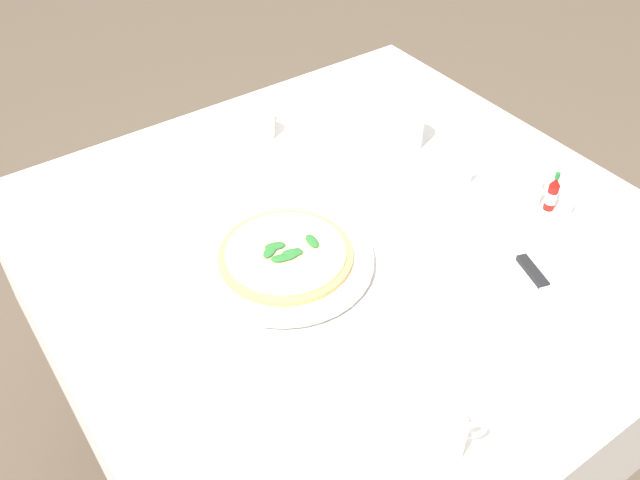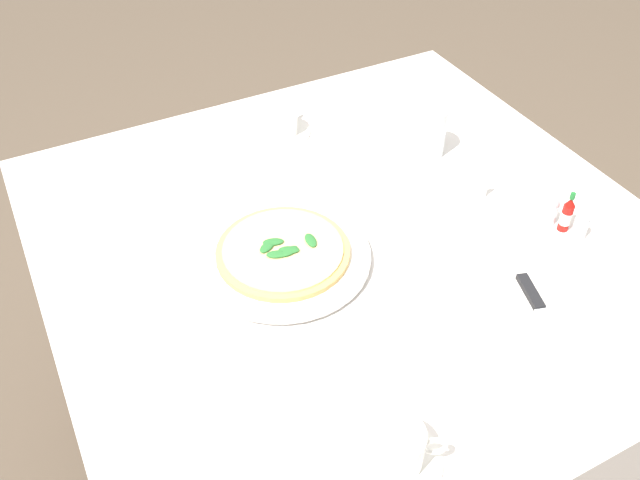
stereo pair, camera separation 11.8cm
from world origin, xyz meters
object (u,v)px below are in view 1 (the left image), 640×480
object	(u,v)px
coffee_cup_far_right	(257,126)
dinner_knife	(549,293)
hot_sauce_bottle	(552,194)
pepper_shaker	(536,192)
pizza_plate	(286,260)
salt_shaker	(567,204)
pizza	(286,254)
coffee_cup_right_edge	(436,438)
water_glass_center_back	(406,127)
menu_card	(452,177)
napkin_folded	(546,297)

from	to	relation	value
coffee_cup_far_right	dinner_knife	bearing A→B (deg)	11.04
hot_sauce_bottle	pepper_shaker	size ratio (longest dim) A/B	1.48
pizza_plate	salt_shaker	bearing A→B (deg)	69.56
pizza	coffee_cup_far_right	distance (m)	0.40
pizza	dinner_knife	size ratio (longest dim) A/B	1.20
coffee_cup_right_edge	coffee_cup_far_right	world-z (taller)	coffee_cup_right_edge
coffee_cup_right_edge	hot_sauce_bottle	world-z (taller)	hot_sauce_bottle
coffee_cup_right_edge	water_glass_center_back	world-z (taller)	water_glass_center_back
pizza	menu_card	bearing A→B (deg)	88.96
pizza_plate	napkin_folded	size ratio (longest dim) A/B	1.22
pizza_plate	dinner_knife	world-z (taller)	dinner_knife
pizza	water_glass_center_back	bearing A→B (deg)	111.87
coffee_cup_right_edge	napkin_folded	xyz separation A→B (m)	(-0.10, 0.33, -0.02)
salt_shaker	dinner_knife	bearing A→B (deg)	-56.68
pepper_shaker	hot_sauce_bottle	bearing A→B (deg)	19.65
water_glass_center_back	coffee_cup_far_right	bearing A→B (deg)	-130.17
coffee_cup_right_edge	hot_sauce_bottle	xyz separation A→B (m)	(-0.25, 0.52, 0.00)
pizza_plate	pepper_shaker	bearing A→B (deg)	74.82
coffee_cup_right_edge	water_glass_center_back	bearing A→B (deg)	142.70
pizza_plate	dinner_knife	size ratio (longest dim) A/B	1.57
coffee_cup_right_edge	salt_shaker	distance (m)	0.58
water_glass_center_back	salt_shaker	xyz separation A→B (m)	(0.35, 0.09, -0.02)
dinner_knife	menu_card	size ratio (longest dim) A/B	2.17
napkin_folded	hot_sauce_bottle	world-z (taller)	hot_sauce_bottle
coffee_cup_far_right	pepper_shaker	size ratio (longest dim) A/B	2.31
pizza	menu_card	world-z (taller)	menu_card
dinner_knife	pepper_shaker	bearing A→B (deg)	153.05
salt_shaker	menu_card	bearing A→B (deg)	-145.85
napkin_folded	menu_card	xyz separation A→B (m)	(-0.31, 0.08, 0.02)
water_glass_center_back	pepper_shaker	world-z (taller)	water_glass_center_back
water_glass_center_back	menu_card	xyz separation A→B (m)	(0.17, -0.03, -0.01)
salt_shaker	water_glass_center_back	bearing A→B (deg)	-164.87
pizza	water_glass_center_back	size ratio (longest dim) A/B	2.21
coffee_cup_far_right	pepper_shaker	distance (m)	0.59
pizza	salt_shaker	world-z (taller)	salt_shaker
pizza	menu_card	distance (m)	0.38
coffee_cup_right_edge	water_glass_center_back	size ratio (longest dim) A/B	1.24
pizza_plate	coffee_cup_right_edge	world-z (taller)	coffee_cup_right_edge
napkin_folded	water_glass_center_back	bearing A→B (deg)	-175.86
menu_card	pizza_plate	bearing A→B (deg)	-168.05
napkin_folded	hot_sauce_bottle	xyz separation A→B (m)	(-0.16, 0.19, 0.02)
coffee_cup_far_right	pepper_shaker	bearing A→B (deg)	32.45
coffee_cup_right_edge	salt_shaker	xyz separation A→B (m)	(-0.23, 0.53, -0.01)
coffee_cup_far_right	salt_shaker	xyz separation A→B (m)	(0.55, 0.33, -0.00)
pizza	pepper_shaker	xyz separation A→B (m)	(0.13, 0.48, 0.00)
dinner_knife	menu_card	distance (m)	0.32
coffee_cup_right_edge	napkin_folded	world-z (taller)	coffee_cup_right_edge
pizza	menu_card	xyz separation A→B (m)	(0.01, 0.38, 0.00)
pizza_plate	salt_shaker	size ratio (longest dim) A/B	5.37
pizza_plate	pepper_shaker	size ratio (longest dim) A/B	5.37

